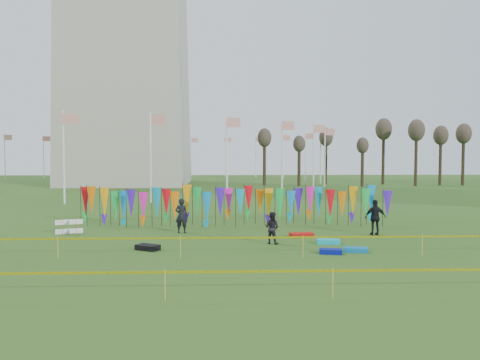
{
  "coord_description": "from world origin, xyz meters",
  "views": [
    {
      "loc": [
        -0.35,
        -20.51,
        4.17
      ],
      "look_at": [
        0.6,
        6.0,
        2.78
      ],
      "focal_mm": 35.0,
      "sensor_mm": 36.0,
      "label": 1
    }
  ],
  "objects_px": {
    "kite_bag_turquoise": "(328,242)",
    "kite_bag_red": "(302,235)",
    "kite_bag_teal": "(356,250)",
    "person_mid": "(272,228)",
    "person_right": "(375,217)",
    "kite_bag_blue": "(331,251)",
    "person_left": "(181,216)",
    "kite_bag_black": "(148,247)",
    "box_kite": "(69,227)"
  },
  "relations": [
    {
      "from": "person_left",
      "to": "kite_bag_black",
      "type": "xyz_separation_m",
      "value": [
        -1.09,
        -4.54,
        -0.82
      ]
    },
    {
      "from": "person_mid",
      "to": "person_right",
      "type": "xyz_separation_m",
      "value": [
        5.66,
        2.15,
        0.18
      ]
    },
    {
      "from": "person_mid",
      "to": "kite_bag_blue",
      "type": "relative_size",
      "value": 1.59
    },
    {
      "from": "kite_bag_teal",
      "to": "person_mid",
      "type": "bearing_deg",
      "value": 149.38
    },
    {
      "from": "box_kite",
      "to": "kite_bag_red",
      "type": "xyz_separation_m",
      "value": [
        12.22,
        -1.38,
        -0.28
      ]
    },
    {
      "from": "person_right",
      "to": "kite_bag_red",
      "type": "relative_size",
      "value": 1.59
    },
    {
      "from": "person_right",
      "to": "kite_bag_black",
      "type": "distance_m",
      "value": 11.84
    },
    {
      "from": "kite_bag_blue",
      "to": "kite_bag_red",
      "type": "height_order",
      "value": "kite_bag_red"
    },
    {
      "from": "person_mid",
      "to": "kite_bag_turquoise",
      "type": "bearing_deg",
      "value": -152.43
    },
    {
      "from": "person_left",
      "to": "person_mid",
      "type": "bearing_deg",
      "value": 149.6
    },
    {
      "from": "person_mid",
      "to": "kite_bag_blue",
      "type": "xyz_separation_m",
      "value": [
        2.26,
        -2.35,
        -0.66
      ]
    },
    {
      "from": "kite_bag_turquoise",
      "to": "kite_bag_teal",
      "type": "bearing_deg",
      "value": -68.02
    },
    {
      "from": "person_left",
      "to": "person_right",
      "type": "bearing_deg",
      "value": 178.98
    },
    {
      "from": "kite_bag_turquoise",
      "to": "person_right",
      "type": "bearing_deg",
      "value": 37.29
    },
    {
      "from": "person_mid",
      "to": "kite_bag_red",
      "type": "xyz_separation_m",
      "value": [
        1.71,
        1.75,
        -0.65
      ]
    },
    {
      "from": "kite_bag_red",
      "to": "kite_bag_blue",
      "type": "bearing_deg",
      "value": -82.3
    },
    {
      "from": "person_left",
      "to": "person_right",
      "type": "height_order",
      "value": "person_right"
    },
    {
      "from": "kite_bag_blue",
      "to": "kite_bag_black",
      "type": "bearing_deg",
      "value": 172.27
    },
    {
      "from": "kite_bag_blue",
      "to": "person_left",
      "type": "bearing_deg",
      "value": 140.55
    },
    {
      "from": "person_left",
      "to": "kite_bag_blue",
      "type": "xyz_separation_m",
      "value": [
        6.82,
        -5.61,
        -0.84
      ]
    },
    {
      "from": "person_left",
      "to": "kite_bag_teal",
      "type": "bearing_deg",
      "value": 151.67
    },
    {
      "from": "person_right",
      "to": "box_kite",
      "type": "bearing_deg",
      "value": -2.26
    },
    {
      "from": "kite_bag_turquoise",
      "to": "kite_bag_black",
      "type": "height_order",
      "value": "kite_bag_black"
    },
    {
      "from": "kite_bag_turquoise",
      "to": "kite_bag_red",
      "type": "height_order",
      "value": "kite_bag_red"
    },
    {
      "from": "kite_bag_black",
      "to": "person_right",
      "type": "bearing_deg",
      "value": 16.87
    },
    {
      "from": "kite_bag_blue",
      "to": "kite_bag_red",
      "type": "xyz_separation_m",
      "value": [
        -0.55,
        4.1,
        0.01
      ]
    },
    {
      "from": "kite_bag_turquoise",
      "to": "person_mid",
      "type": "bearing_deg",
      "value": 177.18
    },
    {
      "from": "person_mid",
      "to": "person_right",
      "type": "relative_size",
      "value": 0.81
    },
    {
      "from": "kite_bag_turquoise",
      "to": "kite_bag_red",
      "type": "bearing_deg",
      "value": 116.94
    },
    {
      "from": "kite_bag_teal",
      "to": "person_right",
      "type": "bearing_deg",
      "value": 61.95
    },
    {
      "from": "kite_bag_red",
      "to": "person_mid",
      "type": "bearing_deg",
      "value": -134.36
    },
    {
      "from": "kite_bag_blue",
      "to": "kite_bag_red",
      "type": "bearing_deg",
      "value": 97.7
    },
    {
      "from": "person_right",
      "to": "kite_bag_blue",
      "type": "relative_size",
      "value": 1.97
    },
    {
      "from": "person_mid",
      "to": "kite_bag_turquoise",
      "type": "xyz_separation_m",
      "value": [
        2.66,
        -0.13,
        -0.65
      ]
    },
    {
      "from": "kite_bag_red",
      "to": "kite_bag_teal",
      "type": "bearing_deg",
      "value": -65.5
    },
    {
      "from": "kite_bag_red",
      "to": "kite_bag_teal",
      "type": "relative_size",
      "value": 1.15
    },
    {
      "from": "person_right",
      "to": "kite_bag_blue",
      "type": "height_order",
      "value": "person_right"
    },
    {
      "from": "person_left",
      "to": "person_mid",
      "type": "distance_m",
      "value": 5.6
    },
    {
      "from": "kite_bag_teal",
      "to": "kite_bag_turquoise",
      "type": "bearing_deg",
      "value": 111.98
    },
    {
      "from": "person_mid",
      "to": "kite_bag_turquoise",
      "type": "relative_size",
      "value": 1.42
    },
    {
      "from": "person_mid",
      "to": "box_kite",
      "type": "bearing_deg",
      "value": 13.81
    },
    {
      "from": "kite_bag_black",
      "to": "box_kite",
      "type": "bearing_deg",
      "value": 137.81
    },
    {
      "from": "person_left",
      "to": "kite_bag_blue",
      "type": "bearing_deg",
      "value": 145.73
    },
    {
      "from": "kite_bag_blue",
      "to": "kite_bag_red",
      "type": "distance_m",
      "value": 4.14
    },
    {
      "from": "kite_bag_red",
      "to": "kite_bag_turquoise",
      "type": "bearing_deg",
      "value": -63.06
    },
    {
      "from": "kite_bag_blue",
      "to": "kite_bag_black",
      "type": "relative_size",
      "value": 0.95
    },
    {
      "from": "person_left",
      "to": "kite_bag_teal",
      "type": "xyz_separation_m",
      "value": [
        7.99,
        -5.29,
        -0.84
      ]
    },
    {
      "from": "box_kite",
      "to": "person_mid",
      "type": "bearing_deg",
      "value": -16.59
    },
    {
      "from": "person_mid",
      "to": "kite_bag_red",
      "type": "distance_m",
      "value": 2.53
    },
    {
      "from": "kite_bag_turquoise",
      "to": "kite_bag_blue",
      "type": "height_order",
      "value": "kite_bag_turquoise"
    }
  ]
}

